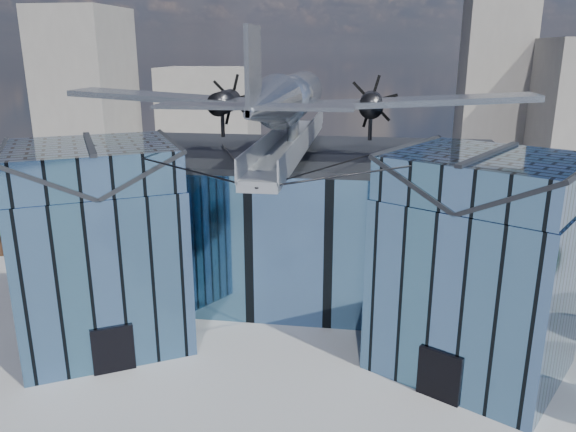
# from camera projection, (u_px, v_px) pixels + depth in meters

# --- Properties ---
(ground_plane) EXTENTS (120.00, 120.00, 0.00)m
(ground_plane) POSITION_uv_depth(u_px,v_px,m) (283.00, 341.00, 33.38)
(ground_plane) COLOR gray
(museum) EXTENTS (32.88, 24.50, 17.60)m
(museum) POSITION_uv_depth(u_px,v_px,m) (296.00, 224.00, 37.31)
(museum) COLOR teal
(museum) RESTS_ON ground
(bg_towers) EXTENTS (77.00, 24.50, 26.00)m
(bg_towers) POSITION_uv_depth(u_px,v_px,m) (349.00, 99.00, 78.15)
(bg_towers) COLOR gray
(bg_towers) RESTS_ON ground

